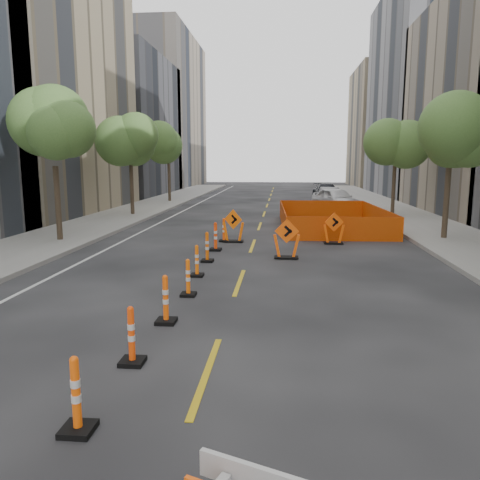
# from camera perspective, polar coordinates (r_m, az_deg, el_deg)

# --- Properties ---
(ground_plane) EXTENTS (140.00, 140.00, 0.00)m
(ground_plane) POSITION_cam_1_polar(r_m,az_deg,el_deg) (9.99, -2.22, -11.01)
(ground_plane) COLOR black
(sidewalk_left) EXTENTS (4.00, 90.00, 0.15)m
(sidewalk_left) POSITION_cam_1_polar(r_m,az_deg,el_deg) (23.85, -20.25, 0.72)
(sidewalk_left) COLOR gray
(sidewalk_left) RESTS_ON ground
(sidewalk_right) EXTENTS (4.00, 90.00, 0.15)m
(sidewalk_right) POSITION_cam_1_polar(r_m,az_deg,el_deg) (22.90, 24.99, 0.07)
(sidewalk_right) COLOR gray
(sidewalk_right) RESTS_ON ground
(bld_left_d) EXTENTS (12.00, 16.00, 14.00)m
(bld_left_d) POSITION_cam_1_polar(r_m,az_deg,el_deg) (51.90, -15.78, 13.12)
(bld_left_d) COLOR #4C4C51
(bld_left_d) RESTS_ON ground
(bld_left_e) EXTENTS (12.00, 20.00, 20.00)m
(bld_left_e) POSITION_cam_1_polar(r_m,az_deg,el_deg) (67.69, -10.80, 14.95)
(bld_left_e) COLOR gray
(bld_left_e) RESTS_ON ground
(bld_right_d) EXTENTS (12.00, 18.00, 20.00)m
(bld_right_d) POSITION_cam_1_polar(r_m,az_deg,el_deg) (52.32, 23.68, 15.96)
(bld_right_d) COLOR gray
(bld_right_d) RESTS_ON ground
(bld_right_e) EXTENTS (12.00, 14.00, 16.00)m
(bld_right_e) POSITION_cam_1_polar(r_m,az_deg,el_deg) (69.82, 18.74, 12.81)
(bld_right_e) COLOR tan
(bld_right_e) RESTS_ON ground
(tree_l_b) EXTENTS (2.80, 2.80, 5.95)m
(tree_l_b) POSITION_cam_1_polar(r_m,az_deg,el_deg) (21.56, -21.78, 11.63)
(tree_l_b) COLOR #382B1E
(tree_l_b) RESTS_ON ground
(tree_l_c) EXTENTS (2.80, 2.80, 5.95)m
(tree_l_c) POSITION_cam_1_polar(r_m,az_deg,el_deg) (30.82, -13.25, 11.25)
(tree_l_c) COLOR #382B1E
(tree_l_c) RESTS_ON ground
(tree_l_d) EXTENTS (2.80, 2.80, 5.95)m
(tree_l_d) POSITION_cam_1_polar(r_m,az_deg,el_deg) (40.44, -8.72, 10.94)
(tree_l_d) COLOR #382B1E
(tree_l_d) RESTS_ON ground
(tree_r_b) EXTENTS (2.80, 2.80, 5.95)m
(tree_r_b) POSITION_cam_1_polar(r_m,az_deg,el_deg) (22.47, 24.34, 11.36)
(tree_r_b) COLOR #382B1E
(tree_r_b) RESTS_ON ground
(tree_r_c) EXTENTS (2.80, 2.80, 5.95)m
(tree_r_c) POSITION_cam_1_polar(r_m,az_deg,el_deg) (32.09, 18.47, 10.94)
(tree_r_c) COLOR #382B1E
(tree_r_c) RESTS_ON ground
(channelizer_1) EXTENTS (0.42, 0.42, 1.06)m
(channelizer_1) POSITION_cam_1_polar(r_m,az_deg,el_deg) (6.72, -19.36, -17.36)
(channelizer_1) COLOR #FF590A
(channelizer_1) RESTS_ON ground
(channelizer_2) EXTENTS (0.41, 0.41, 1.05)m
(channelizer_2) POSITION_cam_1_polar(r_m,az_deg,el_deg) (8.50, -13.10, -11.25)
(channelizer_2) COLOR #FF450A
(channelizer_2) RESTS_ON ground
(channelizer_3) EXTENTS (0.43, 0.43, 1.09)m
(channelizer_3) POSITION_cam_1_polar(r_m,az_deg,el_deg) (10.39, -9.06, -7.14)
(channelizer_3) COLOR #FF570A
(channelizer_3) RESTS_ON ground
(channelizer_4) EXTENTS (0.39, 0.39, 1.00)m
(channelizer_4) POSITION_cam_1_polar(r_m,az_deg,el_deg) (12.37, -6.35, -4.57)
(channelizer_4) COLOR #FA600A
(channelizer_4) RESTS_ON ground
(channelizer_5) EXTENTS (0.39, 0.39, 0.99)m
(channelizer_5) POSITION_cam_1_polar(r_m,az_deg,el_deg) (14.42, -5.28, -2.53)
(channelizer_5) COLOR #FA630A
(channelizer_5) RESTS_ON ground
(channelizer_6) EXTENTS (0.42, 0.42, 1.07)m
(channelizer_6) POSITION_cam_1_polar(r_m,az_deg,el_deg) (16.45, -4.03, -0.85)
(channelizer_6) COLOR #E05609
(channelizer_6) RESTS_ON ground
(channelizer_7) EXTENTS (0.45, 0.45, 1.14)m
(channelizer_7) POSITION_cam_1_polar(r_m,az_deg,el_deg) (18.50, -3.00, 0.44)
(channelizer_7) COLOR #F03E0A
(channelizer_7) RESTS_ON ground
(channelizer_8) EXTENTS (0.41, 0.41, 1.04)m
(channelizer_8) POSITION_cam_1_polar(r_m,az_deg,el_deg) (20.57, -1.98, 1.24)
(channelizer_8) COLOR #F54C0A
(channelizer_8) RESTS_ON ground
(chevron_sign_left) EXTENTS (1.11, 0.92, 1.44)m
(chevron_sign_left) POSITION_cam_1_polar(r_m,az_deg,el_deg) (20.41, -0.82, 1.75)
(chevron_sign_left) COLOR #FF640A
(chevron_sign_left) RESTS_ON ground
(chevron_sign_center) EXTENTS (0.98, 0.59, 1.45)m
(chevron_sign_center) POSITION_cam_1_polar(r_m,az_deg,el_deg) (17.03, 5.70, 0.14)
(chevron_sign_center) COLOR #FD540A
(chevron_sign_center) RESTS_ON ground
(chevron_sign_right) EXTENTS (0.99, 0.69, 1.36)m
(chevron_sign_right) POSITION_cam_1_polar(r_m,az_deg,el_deg) (20.34, 11.38, 1.41)
(chevron_sign_right) COLOR #FE550A
(chevron_sign_right) RESTS_ON ground
(safety_fence) EXTENTS (5.41, 8.85, 1.08)m
(safety_fence) POSITION_cam_1_polar(r_m,az_deg,el_deg) (25.39, 11.02, 2.72)
(safety_fence) COLOR #F35B0C
(safety_fence) RESTS_ON ground
(parked_car_near) EXTENTS (3.60, 5.18, 1.64)m
(parked_car_near) POSITION_cam_1_polar(r_m,az_deg,el_deg) (34.14, 11.60, 4.89)
(parked_car_near) COLOR silver
(parked_car_near) RESTS_ON ground
(parked_car_mid) EXTENTS (1.54, 4.19, 1.37)m
(parked_car_mid) POSITION_cam_1_polar(r_m,az_deg,el_deg) (39.20, 10.91, 5.31)
(parked_car_mid) COLOR #A5A4AA
(parked_car_mid) RESTS_ON ground
(parked_car_far) EXTENTS (2.43, 5.17, 1.46)m
(parked_car_far) POSITION_cam_1_polar(r_m,az_deg,el_deg) (44.37, 10.46, 5.86)
(parked_car_far) COLOR black
(parked_car_far) RESTS_ON ground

